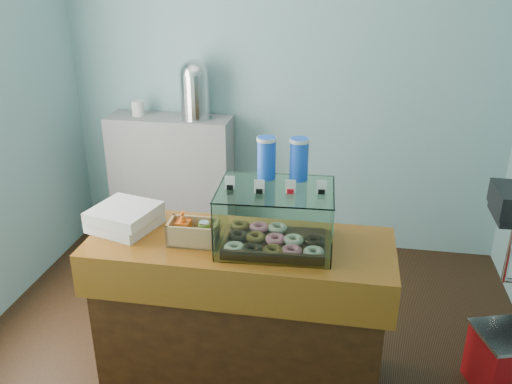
% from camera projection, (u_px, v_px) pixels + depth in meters
% --- Properties ---
extents(ground, '(3.50, 3.50, 0.00)m').
position_uv_depth(ground, '(250.00, 349.00, 3.40)').
color(ground, black).
rests_on(ground, ground).
extents(room_shell, '(3.54, 3.04, 2.82)m').
position_uv_depth(room_shell, '(253.00, 77.00, 2.73)').
color(room_shell, '#78AFAE').
rests_on(room_shell, ground).
extents(counter, '(1.60, 0.60, 0.90)m').
position_uv_depth(counter, '(241.00, 312.00, 2.99)').
color(counter, '#45220D').
rests_on(counter, ground).
extents(back_shelf, '(1.00, 0.32, 1.10)m').
position_uv_depth(back_shelf, '(173.00, 181.00, 4.52)').
color(back_shelf, gray).
rests_on(back_shelf, ground).
extents(display_case, '(0.60, 0.45, 0.53)m').
position_uv_depth(display_case, '(276.00, 212.00, 2.74)').
color(display_case, black).
rests_on(display_case, counter).
extents(condiment_crate, '(0.25, 0.16, 0.17)m').
position_uv_depth(condiment_crate, '(192.00, 232.00, 2.78)').
color(condiment_crate, tan).
rests_on(condiment_crate, counter).
extents(pastry_boxes, '(0.39, 0.40, 0.13)m').
position_uv_depth(pastry_boxes, '(125.00, 217.00, 2.94)').
color(pastry_boxes, silver).
rests_on(pastry_boxes, counter).
extents(coffee_urn, '(0.25, 0.25, 0.46)m').
position_uv_depth(coffee_urn, '(195.00, 88.00, 4.17)').
color(coffee_urn, silver).
rests_on(coffee_urn, back_shelf).
extents(red_cooler, '(0.50, 0.44, 0.38)m').
position_uv_depth(red_cooler, '(512.00, 360.00, 3.03)').
color(red_cooler, red).
rests_on(red_cooler, ground).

